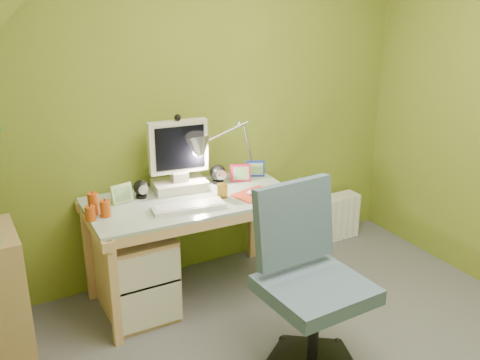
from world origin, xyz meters
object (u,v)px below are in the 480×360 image
desk_lamp (240,136)px  radiator (336,217)px  monitor (178,155)px  task_chair (316,285)px  desk (193,247)px

desk_lamp → radiator: 1.22m
monitor → task_chair: 1.28m
desk_lamp → task_chair: (-0.21, -1.18, -0.47)m
monitor → radiator: 1.56m
desk_lamp → monitor: bearing=175.3°
task_chair → radiator: task_chair is taller
desk_lamp → task_chair: size_ratio=0.57×
desk → radiator: size_ratio=3.59×
desk → desk_lamp: size_ratio=2.19×
monitor → desk_lamp: (0.45, 0.00, 0.06)m
radiator → desk_lamp: bearing=-178.0°
task_chair → radiator: 1.70m
task_chair → radiator: (1.12, 1.23, -0.34)m
desk → desk_lamp: (0.45, 0.18, 0.64)m
monitor → task_chair: (0.24, -1.18, -0.41)m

